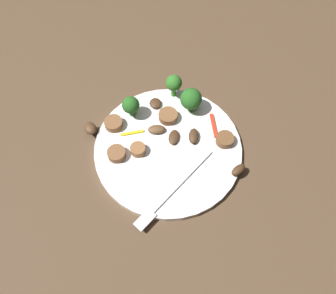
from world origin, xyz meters
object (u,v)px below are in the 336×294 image
(sausage_slice_3, at_px, (168,116))
(mushroom_5, at_px, (155,103))
(broccoli_floret_1, at_px, (131,105))
(pepper_strip_1, at_px, (214,126))
(sausage_slice_4, at_px, (117,154))
(sausage_slice_2, at_px, (225,140))
(mushroom_2, at_px, (174,137))
(pepper_strip_0, at_px, (132,133))
(sausage_slice_1, at_px, (138,150))
(mushroom_4, at_px, (194,136))
(fork, at_px, (170,193))
(broccoli_floret_0, at_px, (191,99))
(mushroom_0, at_px, (156,130))
(plate, at_px, (168,148))
(sausage_slice_0, at_px, (114,124))
(broccoli_floret_2, at_px, (174,83))
(mushroom_1, at_px, (238,170))
(mushroom_3, at_px, (90,128))

(sausage_slice_3, distance_m, mushroom_5, 0.04)
(broccoli_floret_1, xyz_separation_m, pepper_strip_1, (-0.11, 0.10, -0.03))
(sausage_slice_4, bearing_deg, sausage_slice_3, -170.17)
(sausage_slice_2, bearing_deg, mushroom_2, -36.08)
(sausage_slice_3, xyz_separation_m, pepper_strip_0, (0.07, -0.01, -0.01))
(sausage_slice_1, height_order, mushroom_4, sausage_slice_1)
(mushroom_4, xyz_separation_m, pepper_strip_0, (0.09, -0.06, -0.00))
(mushroom_5, bearing_deg, sausage_slice_4, 27.64)
(fork, height_order, pepper_strip_0, same)
(broccoli_floret_1, height_order, sausage_slice_1, broccoli_floret_1)
(broccoli_floret_0, height_order, mushroom_4, broccoli_floret_0)
(sausage_slice_4, xyz_separation_m, pepper_strip_1, (-0.18, 0.04, -0.00))
(sausage_slice_1, distance_m, mushroom_0, 0.05)
(plate, bearing_deg, mushroom_5, -107.25)
(broccoli_floret_0, height_order, mushroom_5, broccoli_floret_0)
(sausage_slice_4, bearing_deg, pepper_strip_1, 167.73)
(sausage_slice_0, bearing_deg, mushroom_2, 134.22)
(broccoli_floret_2, relative_size, mushroom_2, 1.63)
(sausage_slice_3, height_order, mushroom_5, sausage_slice_3)
(mushroom_1, height_order, pepper_strip_1, mushroom_1)
(broccoli_floret_1, distance_m, mushroom_4, 0.12)
(broccoli_floret_2, relative_size, pepper_strip_1, 1.01)
(plate, height_order, mushroom_1, mushroom_1)
(sausage_slice_2, bearing_deg, pepper_strip_0, -37.71)
(sausage_slice_0, height_order, mushroom_1, same)
(sausage_slice_4, bearing_deg, plate, 159.36)
(fork, distance_m, pepper_strip_1, 0.15)
(mushroom_5, xyz_separation_m, pepper_strip_0, (0.07, 0.03, -0.00))
(mushroom_0, bearing_deg, broccoli_floret_2, -143.37)
(plate, xyz_separation_m, sausage_slice_3, (-0.03, -0.05, 0.01))
(broccoli_floret_0, relative_size, sausage_slice_1, 1.87)
(sausage_slice_4, bearing_deg, sausage_slice_2, 156.77)
(plate, height_order, pepper_strip_0, pepper_strip_0)
(sausage_slice_0, distance_m, sausage_slice_2, 0.20)
(pepper_strip_0, bearing_deg, mushroom_5, -154.16)
(broccoli_floret_1, distance_m, pepper_strip_1, 0.15)
(mushroom_1, xyz_separation_m, mushroom_4, (0.03, -0.09, -0.00))
(sausage_slice_1, distance_m, pepper_strip_0, 0.04)
(sausage_slice_4, height_order, mushroom_1, sausage_slice_4)
(broccoli_floret_0, height_order, sausage_slice_3, broccoli_floret_0)
(broccoli_floret_2, distance_m, mushroom_1, 0.20)
(mushroom_5, bearing_deg, mushroom_0, 59.65)
(mushroom_2, xyz_separation_m, mushroom_4, (-0.03, 0.02, 0.00))
(plate, xyz_separation_m, sausage_slice_2, (-0.09, 0.04, 0.01))
(broccoli_floret_2, bearing_deg, mushroom_5, 2.72)
(sausage_slice_0, relative_size, mushroom_3, 1.23)
(mushroom_3, relative_size, mushroom_5, 1.11)
(sausage_slice_0, height_order, pepper_strip_1, sausage_slice_0)
(broccoli_floret_2, xyz_separation_m, mushroom_4, (0.02, 0.10, -0.03))
(sausage_slice_0, xyz_separation_m, sausage_slice_2, (-0.15, 0.13, 0.00))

